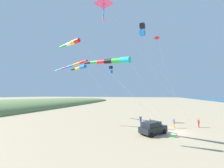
# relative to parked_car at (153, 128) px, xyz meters

# --- Properties ---
(ground_plane) EXTENTS (600.00, 600.00, 0.00)m
(ground_plane) POSITION_rel_parked_car_xyz_m (3.04, 2.54, -0.95)
(ground_plane) COLOR tan
(parked_car) EXTENTS (4.13, 4.51, 1.85)m
(parked_car) POSITION_rel_parked_car_xyz_m (0.00, 0.00, 0.00)
(parked_car) COLOR black
(parked_car) RESTS_ON ground_plane
(cooler_box) EXTENTS (0.62, 0.42, 0.42)m
(cooler_box) POSITION_rel_parked_car_xyz_m (2.73, -0.56, -0.74)
(cooler_box) COLOR green
(cooler_box) RESTS_ON ground_plane
(person_adult_flyer) EXTENTS (0.49, 0.61, 1.91)m
(person_adult_flyer) POSITION_rel_parked_car_xyz_m (-2.23, 4.82, 0.09)
(person_adult_flyer) COLOR #8E6B9E
(person_adult_flyer) RESTS_ON ground_plane
(person_child_green_jacket) EXTENTS (0.45, 0.56, 1.74)m
(person_child_green_jacket) POSITION_rel_parked_car_xyz_m (3.45, 5.14, -0.00)
(person_child_green_jacket) COLOR gold
(person_child_green_jacket) RESTS_ON ground_plane
(person_child_grey_jacket) EXTENTS (0.40, 0.46, 1.32)m
(person_child_grey_jacket) POSITION_rel_parked_car_xyz_m (-0.47, 6.05, -0.23)
(person_child_grey_jacket) COLOR #8E6B9E
(person_child_grey_jacket) RESTS_ON ground_plane
(person_bystander_far) EXTENTS (0.38, 0.48, 1.55)m
(person_bystander_far) POSITION_rel_parked_car_xyz_m (7.73, 6.91, -0.11)
(person_bystander_far) COLOR #B72833
(person_bystander_far) RESTS_ON ground_plane
(kite_delta_red_high_left) EXTENTS (14.75, 9.79, 19.51)m
(kite_delta_red_high_left) POSITION_rel_parked_car_xyz_m (-6.42, -3.60, 18.02)
(kite_delta_red_high_left) COLOR #EF4C93
(kite_delta_red_high_left) RESTS_ON ground_plane
(kite_box_rainbow_low_near) EXTENTS (8.54, 7.40, 17.13)m
(kite_box_rainbow_low_near) POSITION_rel_parked_car_xyz_m (-1.26, 0.30, 15.21)
(kite_box_rainbow_low_near) COLOR black
(kite_box_rainbow_low_near) RESTS_ON ground_plane
(kite_windsock_small_distant) EXTENTS (16.53, 7.58, 12.86)m
(kite_windsock_small_distant) POSITION_rel_parked_car_xyz_m (-16.86, 8.31, 11.43)
(kite_windsock_small_distant) COLOR blue
(kite_windsock_small_distant) RESTS_ON ground_plane
(kite_windsock_blue_topmost) EXTENTS (14.52, 4.73, 12.63)m
(kite_windsock_blue_topmost) POSITION_rel_parked_car_xyz_m (-9.25, -7.16, 11.24)
(kite_windsock_blue_topmost) COLOR red
(kite_windsock_blue_topmost) RESTS_ON ground_plane
(kite_box_white_trailing) EXTENTS (11.66, 8.31, 12.12)m
(kite_box_white_trailing) POSITION_rel_parked_car_xyz_m (-8.83, 7.59, 10.38)
(kite_box_white_trailing) COLOR black
(kite_box_white_trailing) RESTS_ON ground_plane
(kite_windsock_long_streamer_left) EXTENTS (21.38, 7.06, 12.21)m
(kite_windsock_long_streamer_left) POSITION_rel_parked_car_xyz_m (-13.98, 1.25, 10.53)
(kite_windsock_long_streamer_left) COLOR red
(kite_windsock_long_streamer_left) RESTS_ON ground_plane
(kite_delta_orange_high_right) EXTENTS (4.54, 2.22, 17.56)m
(kite_delta_orange_high_right) POSITION_rel_parked_car_xyz_m (1.09, 7.38, 16.18)
(kite_delta_orange_high_right) COLOR red
(kite_delta_orange_high_right) RESTS_ON ground_plane
(kite_windsock_striped_overhead) EXTENTS (12.86, 4.32, 10.97)m
(kite_windsock_striped_overhead) POSITION_rel_parked_car_xyz_m (-5.20, -3.80, 9.46)
(kite_windsock_striped_overhead) COLOR #1EB7C6
(kite_windsock_striped_overhead) RESTS_ON ground_plane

